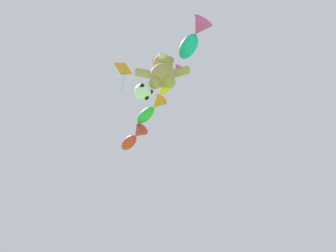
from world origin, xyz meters
The scene contains 7 objects.
teddy_bear_kite centered at (1.20, 3.34, 14.11)m, with size 2.51×1.11×2.55m.
soccer_ball_kite centered at (0.39, 3.52, 12.70)m, with size 0.81×0.80×0.74m.
fish_kite_teal centered at (2.70, 2.29, 15.32)m, with size 1.75×2.21×0.94m.
fish_kite_goldfin centered at (1.59, 4.45, 15.25)m, with size 1.49×1.73×0.61m.
fish_kite_emerald centered at (0.39, 6.41, 15.56)m, with size 1.90×1.97×0.74m.
fish_kite_crimson centered at (-0.75, 8.09, 15.23)m, with size 1.80×1.90×0.80m.
diamond_kite centered at (-0.96, 4.26, 16.15)m, with size 0.92×0.71×2.77m.
Camera 1 is at (1.80, -3.77, 0.86)m, focal length 35.00 mm.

